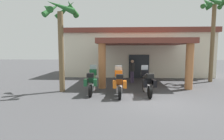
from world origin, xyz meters
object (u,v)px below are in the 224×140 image
Objects in this scene: palm_tree_near_portico at (214,18)px; palm_tree_roadside at (60,23)px; motorcycle_green at (92,82)px; pedestrian at (132,69)px; motorcycle_black at (147,83)px; motel_building at (137,52)px; motorcycle_orange at (119,83)px.

palm_tree_roadside is at bearing -159.85° from palm_tree_near_portico.
pedestrian is at bearing -36.68° from motorcycle_green.
motorcycle_black is 3.96m from pedestrian.
motorcycle_green is at bearing -109.47° from motel_building.
motorcycle_orange is 4.93m from palm_tree_roadside.
pedestrian is at bearing -173.67° from palm_tree_near_portico.
motel_building is at bearing 128.72° from pedestrian.
motorcycle_green is at bearing 71.22° from motorcycle_orange.
pedestrian reaches higher than motorcycle_black.
palm_tree_near_portico reaches higher than pedestrian.
motorcycle_orange and motorcycle_black have the same top height.
motorcycle_black is at bearing -140.92° from palm_tree_near_portico.
palm_tree_near_portico is at bearing 53.67° from pedestrian.
motorcycle_orange is 4.33m from pedestrian.
motorcycle_black is at bearing -81.92° from motorcycle_orange.
palm_tree_near_portico reaches higher than motel_building.
palm_tree_roadside is (-5.04, 0.67, 3.36)m from motorcycle_black.
palm_tree_near_portico is at bearing 20.15° from palm_tree_roadside.
motorcycle_black is (1.57, 0.30, 0.00)m from motorcycle_orange.
motel_building is 5.49m from pedestrian.
pedestrian is (0.99, 4.20, 0.33)m from motorcycle_orange.
palm_tree_near_portico reaches higher than palm_tree_roadside.
palm_tree_near_portico is (5.44, -4.59, 2.70)m from motel_building.
palm_tree_roadside is at bearing -120.80° from motel_building.
palm_tree_near_portico is (8.79, 4.44, 4.30)m from motorcycle_green.
motel_building reaches higher than pedestrian.
motorcycle_orange is 1.59m from motorcycle_black.
motorcycle_orange is at bearing -145.90° from palm_tree_near_portico.
pedestrian is 0.27× the size of palm_tree_near_portico.
pedestrian is (2.56, 3.75, 0.33)m from motorcycle_green.
motorcycle_orange is 0.33× the size of palm_tree_near_portico.
palm_tree_near_portico is at bearing -53.61° from motorcycle_black.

